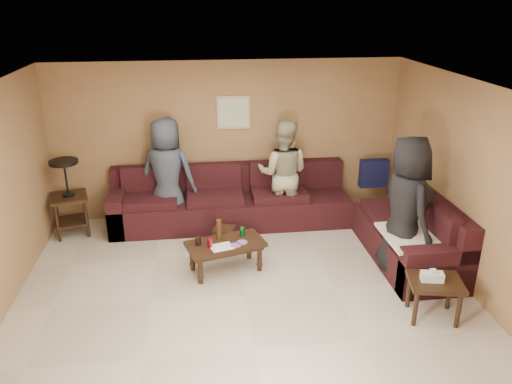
# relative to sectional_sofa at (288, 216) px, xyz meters

# --- Properties ---
(room) EXTENTS (5.60, 5.50, 2.50)m
(room) POSITION_rel_sectional_sofa_xyz_m (-0.81, -1.52, 1.34)
(room) COLOR #B8AD9B
(room) RESTS_ON ground
(sectional_sofa) EXTENTS (4.65, 2.90, 0.97)m
(sectional_sofa) POSITION_rel_sectional_sofa_xyz_m (0.00, 0.00, 0.00)
(sectional_sofa) COLOR black
(sectional_sofa) RESTS_ON ground
(coffee_table) EXTENTS (1.09, 0.75, 0.70)m
(coffee_table) POSITION_rel_sectional_sofa_xyz_m (-1.00, -0.91, 0.03)
(coffee_table) COLOR black
(coffee_table) RESTS_ON ground
(end_table_left) EXTENTS (0.63, 0.63, 1.18)m
(end_table_left) POSITION_rel_sectional_sofa_xyz_m (-3.24, 0.48, 0.29)
(end_table_left) COLOR black
(end_table_left) RESTS_ON ground
(side_table_right) EXTENTS (0.66, 0.58, 0.62)m
(side_table_right) POSITION_rel_sectional_sofa_xyz_m (1.24, -2.23, 0.08)
(side_table_right) COLOR black
(side_table_right) RESTS_ON ground
(waste_bin) EXTENTS (0.36, 0.36, 0.34)m
(waste_bin) POSITION_rel_sectional_sofa_xyz_m (-0.98, -0.32, -0.16)
(waste_bin) COLOR black
(waste_bin) RESTS_ON ground
(wall_art) EXTENTS (0.52, 0.04, 0.52)m
(wall_art) POSITION_rel_sectional_sofa_xyz_m (-0.71, 0.96, 1.37)
(wall_art) COLOR tan
(wall_art) RESTS_ON ground
(person_left) EXTENTS (0.99, 0.80, 1.75)m
(person_left) POSITION_rel_sectional_sofa_xyz_m (-1.77, 0.55, 0.55)
(person_left) COLOR #333946
(person_left) RESTS_ON ground
(person_middle) EXTENTS (0.97, 0.85, 1.68)m
(person_middle) POSITION_rel_sectional_sofa_xyz_m (-0.00, 0.44, 0.51)
(person_middle) COLOR tan
(person_middle) RESTS_ON ground
(person_right) EXTENTS (0.69, 0.96, 1.85)m
(person_right) POSITION_rel_sectional_sofa_xyz_m (1.26, -1.23, 0.60)
(person_right) COLOR black
(person_right) RESTS_ON ground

